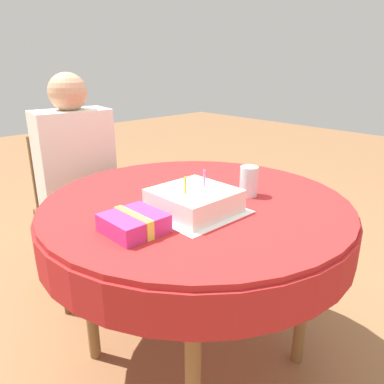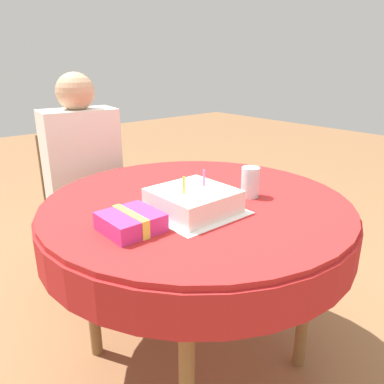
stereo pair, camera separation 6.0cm
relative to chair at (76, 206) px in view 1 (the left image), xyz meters
The scene contains 8 objects.
ground_plane 1.03m from the chair, 86.14° to the right, with size 12.00×12.00×0.00m, color #8C603D.
dining_table 0.93m from the chair, 86.14° to the right, with size 1.18×1.18×0.76m.
chair is the anchor object (origin of this frame).
person 0.25m from the chair, 98.03° to the right, with size 0.40×0.34×1.21m.
napkin 1.02m from the chair, 91.53° to the right, with size 0.31×0.31×0.00m.
birthday_cake 1.03m from the chair, 91.53° to the right, with size 0.26×0.26×0.14m.
drinking_glass 1.09m from the chair, 76.59° to the right, with size 0.07×0.07×0.12m.
gift_box 1.06m from the chair, 105.71° to the right, with size 0.17×0.18×0.06m.
Camera 1 is at (-0.93, -0.96, 1.26)m, focal length 35.00 mm.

